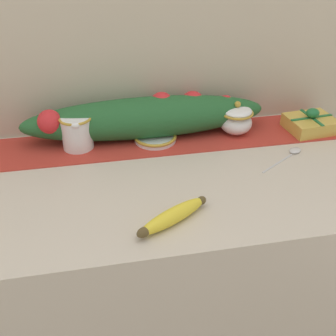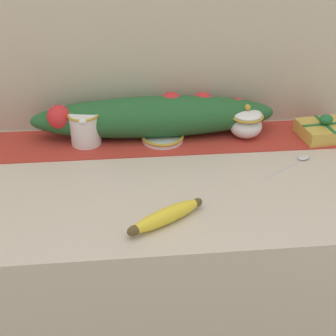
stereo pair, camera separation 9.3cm
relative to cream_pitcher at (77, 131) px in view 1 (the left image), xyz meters
The scene contains 10 objects.
countertop 0.58m from the cream_pitcher, 43.63° to the right, with size 1.34×0.63×0.89m, color beige.
back_wall 0.36m from the cream_pitcher, 30.94° to the left, with size 2.14×0.04×2.40m, color #B7AD99.
table_runner 0.22m from the cream_pitcher, ahead, with size 1.23×0.20×0.00m, color #B23328.
cream_pitcher is the anchor object (origin of this frame).
sugar_bowl 0.51m from the cream_pitcher, ahead, with size 0.11×0.11×0.11m.
small_dish 0.24m from the cream_pitcher, ahead, with size 0.14×0.14×0.02m.
banana 0.47m from the cream_pitcher, 62.19° to the right, with size 0.20×0.13×0.04m.
spoon 0.66m from the cream_pitcher, 13.79° to the right, with size 0.17×0.12×0.01m.
gift_box 0.76m from the cream_pitcher, ahead, with size 0.16×0.14×0.08m.
poinsettia_garland 0.22m from the cream_pitcher, ahead, with size 0.78×0.14×0.14m.
Camera 1 is at (-0.16, -0.97, 1.53)m, focal length 45.00 mm.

